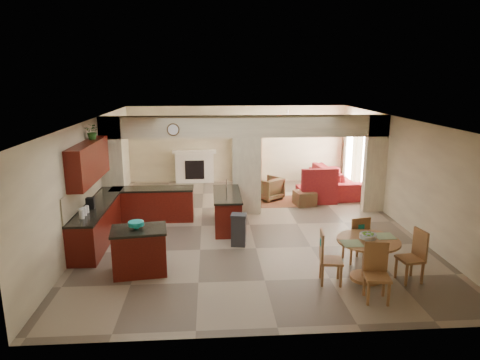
{
  "coord_description": "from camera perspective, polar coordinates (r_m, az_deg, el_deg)",
  "views": [
    {
      "loc": [
        -1.01,
        -10.72,
        3.84
      ],
      "look_at": [
        -0.24,
        0.3,
        1.16
      ],
      "focal_mm": 32.0,
      "sensor_mm": 36.0,
      "label": 1
    }
  ],
  "objects": [
    {
      "name": "floor",
      "position": [
        11.43,
        1.29,
        -5.99
      ],
      "size": [
        10.0,
        10.0,
        0.0
      ],
      "primitive_type": "plane",
      "color": "gray",
      "rests_on": "ground"
    },
    {
      "name": "ceiling",
      "position": [
        10.82,
        1.37,
        8.12
      ],
      "size": [
        10.0,
        10.0,
        0.0
      ],
      "primitive_type": "plane",
      "rotation": [
        3.14,
        0.0,
        0.0
      ],
      "color": "white",
      "rests_on": "wall_back"
    },
    {
      "name": "wall_back",
      "position": [
        15.94,
        -0.34,
        4.84
      ],
      "size": [
        8.0,
        0.0,
        8.0
      ],
      "primitive_type": "plane",
      "rotation": [
        1.57,
        0.0,
        0.0
      ],
      "color": "beige",
      "rests_on": "floor"
    },
    {
      "name": "wall_front",
      "position": [
        6.3,
        5.58,
        -9.22
      ],
      "size": [
        8.0,
        0.0,
        8.0
      ],
      "primitive_type": "plane",
      "rotation": [
        -1.57,
        0.0,
        0.0
      ],
      "color": "beige",
      "rests_on": "floor"
    },
    {
      "name": "wall_left",
      "position": [
        11.39,
        -19.13,
        0.51
      ],
      "size": [
        0.0,
        10.0,
        10.0
      ],
      "primitive_type": "plane",
      "rotation": [
        1.57,
        0.0,
        1.57
      ],
      "color": "beige",
      "rests_on": "floor"
    },
    {
      "name": "wall_right",
      "position": [
        12.08,
        20.58,
        1.11
      ],
      "size": [
        0.0,
        10.0,
        10.0
      ],
      "primitive_type": "plane",
      "rotation": [
        1.57,
        0.0,
        -1.57
      ],
      "color": "beige",
      "rests_on": "floor"
    },
    {
      "name": "partition_left_pier",
      "position": [
        12.27,
        -16.6,
        1.6
      ],
      "size": [
        0.6,
        0.25,
        2.8
      ],
      "primitive_type": "cube",
      "color": "beige",
      "rests_on": "floor"
    },
    {
      "name": "partition_center_pier",
      "position": [
        12.08,
        0.88,
        0.53
      ],
      "size": [
        0.8,
        0.25,
        2.2
      ],
      "primitive_type": "cube",
      "color": "beige",
      "rests_on": "floor"
    },
    {
      "name": "partition_right_pier",
      "position": [
        12.86,
        17.55,
        2.07
      ],
      "size": [
        0.6,
        0.25,
        2.8
      ],
      "primitive_type": "cube",
      "color": "beige",
      "rests_on": "floor"
    },
    {
      "name": "partition_header",
      "position": [
        11.84,
        0.91,
        7.14
      ],
      "size": [
        8.0,
        0.25,
        0.6
      ],
      "primitive_type": "cube",
      "color": "beige",
      "rests_on": "partition_center_pier"
    },
    {
      "name": "kitchen_counter",
      "position": [
        11.23,
        -15.43,
        -4.36
      ],
      "size": [
        2.52,
        3.29,
        1.48
      ],
      "color": "#3D0D07",
      "rests_on": "floor"
    },
    {
      "name": "upper_cabinets",
      "position": [
        10.49,
        -19.5,
        2.3
      ],
      "size": [
        0.35,
        2.4,
        0.9
      ],
      "primitive_type": "cube",
      "color": "#3D0D07",
      "rests_on": "wall_left"
    },
    {
      "name": "peninsula",
      "position": [
        11.14,
        -1.73,
        -4.04
      ],
      "size": [
        0.7,
        1.85,
        0.91
      ],
      "color": "#3D0D07",
      "rests_on": "floor"
    },
    {
      "name": "wall_clock",
      "position": [
        11.7,
        -8.91,
        6.65
      ],
      "size": [
        0.34,
        0.03,
        0.34
      ],
      "primitive_type": "cylinder",
      "rotation": [
        1.57,
        0.0,
        0.0
      ],
      "color": "#523A1B",
      "rests_on": "partition_header"
    },
    {
      "name": "rug",
      "position": [
        13.56,
        5.53,
        -2.85
      ],
      "size": [
        1.6,
        1.3,
        0.01
      ],
      "primitive_type": "cube",
      "color": "#915C34",
      "rests_on": "floor"
    },
    {
      "name": "fireplace",
      "position": [
        15.89,
        -6.06,
        1.86
      ],
      "size": [
        1.6,
        0.35,
        1.2
      ],
      "color": "white",
      "rests_on": "floor"
    },
    {
      "name": "shelving_unit",
      "position": [
        15.87,
        0.97,
        2.97
      ],
      "size": [
        1.0,
        0.32,
        1.8
      ],
      "primitive_type": "cube",
      "color": "olive",
      "rests_on": "floor"
    },
    {
      "name": "window_a",
      "position": [
        14.19,
        16.62,
        2.34
      ],
      "size": [
        0.02,
        0.9,
        1.9
      ],
      "primitive_type": "cube",
      "color": "white",
      "rests_on": "wall_right"
    },
    {
      "name": "window_b",
      "position": [
        15.76,
        14.49,
        3.57
      ],
      "size": [
        0.02,
        0.9,
        1.9
      ],
      "primitive_type": "cube",
      "color": "white",
      "rests_on": "wall_right"
    },
    {
      "name": "glazed_door",
      "position": [
        15.0,
        15.47,
        2.42
      ],
      "size": [
        0.02,
        0.7,
        2.1
      ],
      "primitive_type": "cube",
      "color": "white",
      "rests_on": "wall_right"
    },
    {
      "name": "drape_a_left",
      "position": [
        13.62,
        17.34,
        1.84
      ],
      "size": [
        0.1,
        0.28,
        2.3
      ],
      "primitive_type": "cube",
      "color": "#3F1B19",
      "rests_on": "wall_right"
    },
    {
      "name": "drape_a_right",
      "position": [
        14.73,
        15.67,
        2.81
      ],
      "size": [
        0.1,
        0.28,
        2.3
      ],
      "primitive_type": "cube",
      "color": "#3F1B19",
      "rests_on": "wall_right"
    },
    {
      "name": "drape_b_left",
      "position": [
        15.19,
        15.05,
        3.16
      ],
      "size": [
        0.1,
        0.28,
        2.3
      ],
      "primitive_type": "cube",
      "color": "#3F1B19",
      "rests_on": "wall_right"
    },
    {
      "name": "drape_b_right",
      "position": [
        16.31,
        13.7,
        3.94
      ],
      "size": [
        0.1,
        0.28,
        2.3
      ],
      "primitive_type": "cube",
      "color": "#3F1B19",
      "rests_on": "wall_right"
    },
    {
      "name": "ceiling_fan",
      "position": [
        14.01,
        6.39,
        8.32
      ],
      "size": [
        1.0,
        1.0,
        0.1
      ],
      "primitive_type": "cylinder",
      "color": "white",
      "rests_on": "ceiling"
    },
    {
      "name": "kitchen_island",
      "position": [
        8.85,
        -13.21,
        -9.15
      ],
      "size": [
        1.16,
        0.9,
        0.93
      ],
      "rotation": [
        0.0,
        0.0,
        0.13
      ],
      "color": "#3D0D07",
      "rests_on": "floor"
    },
    {
      "name": "teal_bowl",
      "position": [
        8.68,
        -13.68,
        -5.86
      ],
      "size": [
        0.31,
        0.31,
        0.14
      ],
      "primitive_type": "cylinder",
      "color": "teal",
      "rests_on": "kitchen_island"
    },
    {
      "name": "trash_can",
      "position": [
        9.99,
        -0.17,
        -6.82
      ],
      "size": [
        0.38,
        0.34,
        0.7
      ],
      "primitive_type": "cube",
      "rotation": [
        0.0,
        0.0,
        -0.19
      ],
      "color": "#2B2B2D",
      "rests_on": "floor"
    },
    {
      "name": "dining_table",
      "position": [
        8.68,
        16.63,
        -9.37
      ],
      "size": [
        1.19,
        1.19,
        0.81
      ],
      "color": "olive",
      "rests_on": "floor"
    },
    {
      "name": "fruit_bowl",
      "position": [
        8.47,
        16.67,
        -7.29
      ],
      "size": [
        0.31,
        0.31,
        0.17
      ],
      "primitive_type": "cylinder",
      "color": "#5EA924",
      "rests_on": "dining_table"
    },
    {
      "name": "sofa",
      "position": [
        14.98,
        12.82,
        0.07
      ],
      "size": [
        2.91,
        1.35,
        0.83
      ],
      "primitive_type": "imported",
      "rotation": [
        0.0,
        0.0,
        1.66
      ],
      "color": "maroon",
      "rests_on": "floor"
    },
    {
      "name": "chaise",
      "position": [
        13.7,
        10.1,
        -1.88
      ],
      "size": [
        1.15,
        0.96,
        0.45
      ],
      "primitive_type": "cube",
      "rotation": [
        0.0,
        0.0,
        0.04
      ],
      "color": "maroon",
      "rests_on": "floor"
    },
    {
      "name": "armchair",
      "position": [
        13.69,
        3.77,
        -1.12
      ],
      "size": [
        1.1,
        1.1,
        0.72
      ],
      "primitive_type": "imported",
      "rotation": [
        0.0,
        0.0,
        3.83
      ],
      "color": "maroon",
      "rests_on": "floor"
    },
    {
      "name": "ottoman",
      "position": [
        13.24,
        8.61,
        -2.41
      ],
      "size": [
        0.68,
        0.68,
        0.43
      ],
      "primitive_type": "cube",
      "rotation": [
        0.0,
        0.0,
        0.17
      ],
      "color": "maroon",
      "rests_on": "floor"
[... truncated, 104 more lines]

